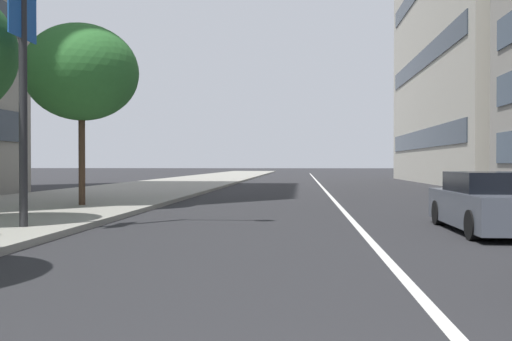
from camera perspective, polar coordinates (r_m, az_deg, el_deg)
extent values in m
cube|color=gray|center=(32.86, -11.62, -1.91)|extent=(160.00, 8.33, 0.15)
cube|color=silver|center=(36.59, 6.71, -1.75)|extent=(110.00, 0.16, 0.01)
cube|color=#4C515B|center=(13.96, 22.39, -3.55)|extent=(4.48, 1.79, 0.76)
cube|color=black|center=(13.86, 22.49, -1.07)|extent=(2.23, 1.64, 0.45)
cylinder|color=black|center=(15.18, 17.78, -4.03)|extent=(0.62, 0.22, 0.62)
cylinder|color=black|center=(15.62, 23.56, -3.92)|extent=(0.62, 0.22, 0.62)
cylinder|color=black|center=(12.33, 20.89, -5.12)|extent=(0.62, 0.22, 0.62)
cylinder|color=#232326|center=(13.95, -22.27, 12.62)|extent=(0.18, 0.18, 8.59)
cube|color=#194C99|center=(13.74, -22.96, 14.60)|extent=(0.56, 0.03, 1.10)
cube|color=#194C99|center=(14.34, -21.63, 14.01)|extent=(0.56, 0.03, 1.10)
cylinder|color=#473323|center=(20.24, -17.00, 1.02)|extent=(0.22, 0.22, 3.06)
ellipsoid|color=#2D6B2D|center=(20.48, -17.03, 9.35)|extent=(3.83, 3.83, 3.26)
cube|color=#2D3842|center=(48.16, 16.19, 3.03)|extent=(25.53, 0.08, 1.50)
cube|color=#2D3842|center=(48.85, 16.21, 10.51)|extent=(25.53, 0.08, 1.50)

